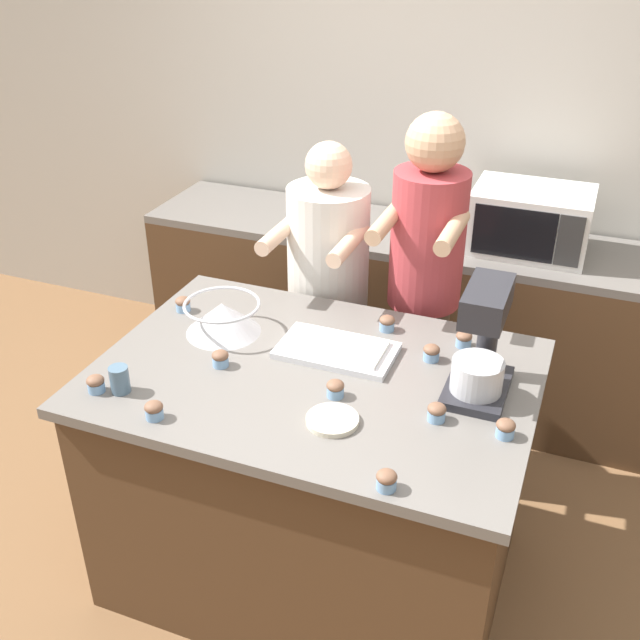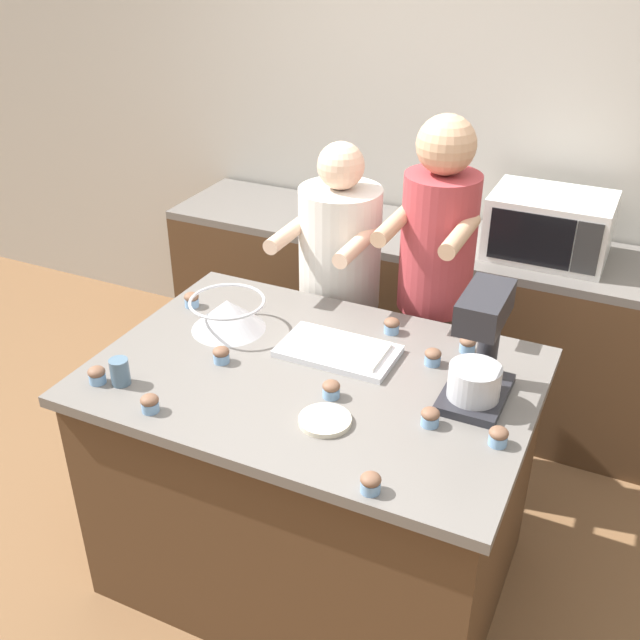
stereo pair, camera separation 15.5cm
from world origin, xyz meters
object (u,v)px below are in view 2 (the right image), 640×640
(cupcake_2, at_px, (221,355))
(cupcake_10, at_px, (150,403))
(cupcake_4, at_px, (433,357))
(baking_tray, at_px, (338,350))
(person_right, at_px, (433,304))
(cupcake_9, at_px, (192,299))
(cupcake_0, at_px, (371,483))
(cupcake_6, at_px, (97,375))
(microwave_oven, at_px, (550,226))
(drinking_glass, at_px, (120,372))
(person_left, at_px, (339,306))
(stand_mixer, at_px, (480,353))
(cupcake_1, at_px, (498,436))
(cupcake_3, at_px, (468,344))
(small_plate, at_px, (325,420))
(mixing_bowl, at_px, (228,313))
(cupcake_8, at_px, (430,417))
(cupcake_7, at_px, (331,389))
(cupcake_5, at_px, (392,325))

(cupcake_2, bearing_deg, cupcake_10, -98.35)
(cupcake_4, bearing_deg, baking_tray, -165.86)
(person_right, relative_size, cupcake_9, 27.97)
(cupcake_0, relative_size, cupcake_6, 1.00)
(microwave_oven, bearing_deg, drinking_glass, -122.38)
(person_left, relative_size, baking_tray, 3.67)
(stand_mixer, distance_m, cupcake_1, 0.28)
(drinking_glass, relative_size, cupcake_3, 1.55)
(drinking_glass, bearing_deg, cupcake_10, -24.86)
(cupcake_4, bearing_deg, drinking_glass, -148.12)
(stand_mixer, relative_size, cupcake_9, 6.54)
(person_left, height_order, cupcake_9, person_left)
(drinking_glass, height_order, cupcake_2, drinking_glass)
(person_right, bearing_deg, cupcake_0, -80.34)
(microwave_oven, distance_m, drinking_glass, 2.04)
(person_right, bearing_deg, small_plate, -92.51)
(mixing_bowl, bearing_deg, small_plate, -32.89)
(cupcake_6, distance_m, cupcake_8, 1.12)
(stand_mixer, bearing_deg, microwave_oven, 90.58)
(cupcake_7, bearing_deg, drinking_glass, -160.86)
(baking_tray, height_order, cupcake_4, cupcake_4)
(cupcake_0, bearing_deg, cupcake_7, 128.25)
(cupcake_2, relative_size, cupcake_10, 1.00)
(cupcake_9, bearing_deg, cupcake_1, -14.38)
(cupcake_5, relative_size, cupcake_9, 1.00)
(cupcake_0, bearing_deg, cupcake_9, 146.68)
(cupcake_6, bearing_deg, cupcake_3, 34.20)
(small_plate, relative_size, cupcake_7, 2.76)
(person_right, relative_size, cupcake_2, 27.97)
(cupcake_1, bearing_deg, mixing_bowl, 167.17)
(person_right, bearing_deg, person_left, 179.92)
(person_left, xyz_separation_m, cupcake_9, (-0.43, -0.50, 0.18))
(small_plate, bearing_deg, cupcake_9, 150.07)
(small_plate, xyz_separation_m, cupcake_3, (0.29, 0.61, 0.02))
(cupcake_0, height_order, cupcake_10, same)
(microwave_oven, distance_m, cupcake_7, 1.55)
(cupcake_3, height_order, cupcake_9, same)
(drinking_glass, distance_m, cupcake_6, 0.08)
(small_plate, bearing_deg, cupcake_3, 64.67)
(cupcake_1, xyz_separation_m, cupcake_9, (-1.33, 0.34, 0.00))
(stand_mixer, bearing_deg, baking_tray, 174.07)
(mixing_bowl, height_order, microwave_oven, microwave_oven)
(cupcake_9, bearing_deg, cupcake_10, -66.80)
(microwave_oven, bearing_deg, cupcake_10, -116.65)
(stand_mixer, bearing_deg, cupcake_0, -104.27)
(stand_mixer, bearing_deg, cupcake_2, -168.83)
(cupcake_4, height_order, cupcake_6, same)
(cupcake_4, bearing_deg, cupcake_1, -47.40)
(baking_tray, height_order, cupcake_9, cupcake_9)
(baking_tray, bearing_deg, mixing_bowl, -178.58)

